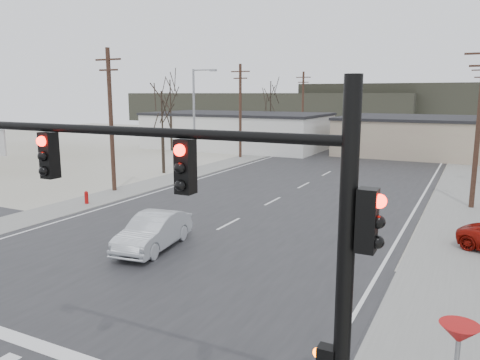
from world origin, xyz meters
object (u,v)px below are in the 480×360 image
object	(u,v)px
fire_hydrant	(86,197)
car_far_a	(426,153)
car_far_b	(388,132)
sedan_crossing	(153,231)
traffic_signal_mast	(239,223)

from	to	relation	value
fire_hydrant	car_far_a	distance (m)	36.01
car_far_b	fire_hydrant	bearing A→B (deg)	-106.00
car_far_a	sedan_crossing	bearing A→B (deg)	79.32
sedan_crossing	fire_hydrant	bearing A→B (deg)	142.59
car_far_b	sedan_crossing	bearing A→B (deg)	-96.93
fire_hydrant	sedan_crossing	distance (m)	10.41
car_far_a	car_far_b	distance (m)	26.45
traffic_signal_mast	car_far_b	bearing A→B (deg)	97.54
sedan_crossing	car_far_b	size ratio (longest dim) A/B	1.09
fire_hydrant	car_far_b	size ratio (longest dim) A/B	0.20
car_far_a	car_far_b	xyz separation A→B (m)	(-8.25, 25.13, 0.08)
car_far_a	car_far_b	bearing A→B (deg)	-70.47
sedan_crossing	car_far_b	xyz separation A→B (m)	(-0.41, 61.94, -0.04)
traffic_signal_mast	car_far_a	size ratio (longest dim) A/B	1.96
traffic_signal_mast	sedan_crossing	size ratio (longest dim) A/B	1.87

